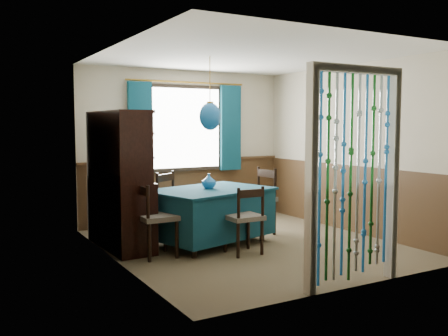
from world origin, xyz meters
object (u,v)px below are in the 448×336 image
chair_far (174,202)px  chair_left (155,218)px  chair_right (258,199)px  bowl_shelf (130,154)px  dining_table (210,212)px  sideboard (119,201)px  vase_table (209,182)px  pendant_lamp (210,116)px  chair_near (245,218)px  vase_sideboard (116,170)px

chair_far → chair_left: bearing=24.3°
chair_right → bowl_shelf: 2.10m
chair_far → bowl_shelf: 1.25m
dining_table → sideboard: sideboard is taller
vase_table → bowl_shelf: bowl_shelf is taller
sideboard → vase_table: size_ratio=9.72×
sideboard → pendant_lamp: bearing=-24.2°
chair_near → sideboard: 1.67m
bowl_shelf → sideboard: bearing=101.7°
chair_near → vase_table: (-0.13, 0.71, 0.39)m
chair_right → pendant_lamp: bearing=101.0°
chair_near → vase_table: size_ratio=4.66×
chair_left → sideboard: 0.74m
chair_far → sideboard: (-0.90, -0.26, 0.12)m
chair_near → pendant_lamp: bearing=101.9°
pendant_lamp → vase_sideboard: pendant_lamp is taller
chair_far → dining_table: bearing=76.3°
pendant_lamp → bowl_shelf: (-1.05, 0.16, -0.47)m
chair_far → sideboard: bearing=-14.1°
dining_table → sideboard: (-1.11, 0.45, 0.18)m
dining_table → bowl_shelf: 1.33m
dining_table → pendant_lamp: size_ratio=1.85×
vase_table → pendant_lamp: bearing=-92.7°
sideboard → vase_table: 1.20m
chair_left → vase_table: bearing=108.9°
chair_right → vase_table: (-0.91, -0.19, 0.33)m
chair_near → bowl_shelf: bowl_shelf is taller
vase_sideboard → bowl_shelf: bearing=-90.0°
chair_near → chair_far: size_ratio=0.92×
chair_left → bowl_shelf: size_ratio=4.18×
vase_sideboard → sideboard: bearing=-100.2°
pendant_lamp → bowl_shelf: pendant_lamp is taller
chair_left → bowl_shelf: bearing=-158.1°
dining_table → chair_far: (-0.21, 0.71, 0.05)m
dining_table → pendant_lamp: (0.00, -0.00, 1.28)m
chair_far → chair_right: (1.13, -0.47, 0.02)m
vase_sideboard → chair_right: bearing=-15.6°
sideboard → vase_sideboard: size_ratio=8.99×
chair_near → sideboard: (-1.24, 1.11, 0.16)m
chair_left → pendant_lamp: 1.54m
bowl_shelf → vase_sideboard: (0.00, 0.63, -0.25)m
sideboard → vase_table: (1.11, -0.40, 0.23)m
dining_table → chair_near: size_ratio=2.09×
chair_near → vase_table: 0.82m
sideboard → pendant_lamp: size_ratio=1.85×
vase_table → sideboard: bearing=160.0°
pendant_lamp → sideboard: bearing=158.0°
pendant_lamp → vase_sideboard: 1.50m
vase_table → chair_near: bearing=-79.7°
chair_near → pendant_lamp: pendant_lamp is taller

